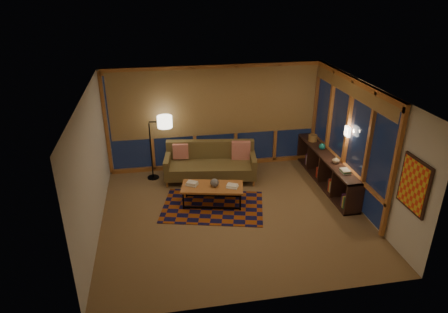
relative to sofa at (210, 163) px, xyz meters
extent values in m
cube|color=olive|center=(0.25, -1.67, -0.45)|extent=(5.50, 5.00, 0.01)
cube|color=beige|center=(0.25, -1.67, 2.25)|extent=(5.50, 5.00, 0.01)
cube|color=beige|center=(0.25, 0.83, 0.90)|extent=(5.50, 0.01, 2.70)
cube|color=beige|center=(0.25, -4.17, 0.90)|extent=(5.50, 0.01, 2.70)
cube|color=beige|center=(-2.50, -1.67, 0.90)|extent=(0.01, 5.00, 2.70)
cube|color=beige|center=(3.00, -1.67, 0.90)|extent=(0.01, 5.00, 2.70)
cube|color=#873A0F|center=(-0.14, -1.30, -0.44)|extent=(2.47, 1.94, 0.01)
sphere|color=#2D2D33|center=(-0.08, -1.18, 0.09)|extent=(0.23, 0.23, 0.19)
cylinder|color=olive|center=(2.72, 0.25, 0.38)|extent=(0.28, 0.28, 0.17)
sphere|color=#146966|center=(2.74, -0.31, 0.37)|extent=(0.19, 0.19, 0.16)
imported|color=tan|center=(2.74, -1.12, 0.38)|extent=(0.18, 0.18, 0.18)
camera|label=1|loc=(-1.22, -8.77, 4.22)|focal=32.00mm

